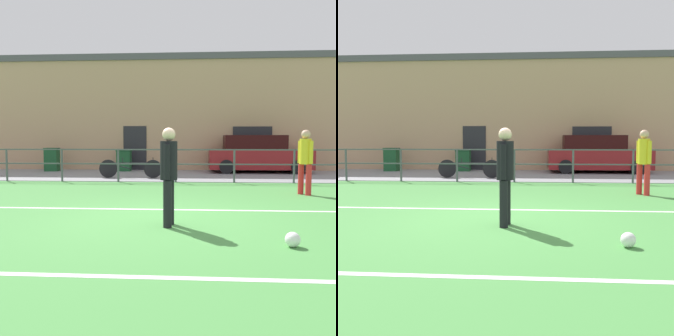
% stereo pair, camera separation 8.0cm
% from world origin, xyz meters
% --- Properties ---
extents(ground, '(60.00, 44.00, 0.04)m').
position_xyz_m(ground, '(0.00, 0.00, -0.02)').
color(ground, '#478C42').
extents(field_line_touchline, '(36.00, 0.11, 0.00)m').
position_xyz_m(field_line_touchline, '(0.00, 0.89, 0.00)').
color(field_line_touchline, white).
rests_on(field_line_touchline, ground).
extents(field_line_hash, '(36.00, 0.11, 0.00)m').
position_xyz_m(field_line_hash, '(0.00, -3.10, 0.00)').
color(field_line_hash, white).
rests_on(field_line_hash, ground).
extents(pavement_strip, '(48.00, 5.00, 0.02)m').
position_xyz_m(pavement_strip, '(0.00, 8.50, 0.01)').
color(pavement_strip, gray).
rests_on(pavement_strip, ground).
extents(perimeter_fence, '(36.07, 0.07, 1.15)m').
position_xyz_m(perimeter_fence, '(0.00, 6.00, 0.75)').
color(perimeter_fence, '#474C51').
rests_on(perimeter_fence, ground).
extents(clubhouse_facade, '(28.00, 2.56, 5.49)m').
position_xyz_m(clubhouse_facade, '(0.00, 12.20, 2.75)').
color(clubhouse_facade, tan).
rests_on(clubhouse_facade, ground).
extents(player_goalkeeper, '(0.30, 0.46, 1.69)m').
position_xyz_m(player_goalkeeper, '(0.20, -0.62, 0.96)').
color(player_goalkeeper, black).
rests_on(player_goalkeeper, ground).
extents(player_striker, '(0.31, 0.42, 1.74)m').
position_xyz_m(player_striker, '(3.60, 3.32, 0.99)').
color(player_striker, red).
rests_on(player_striker, ground).
extents(soccer_ball_match, '(0.21, 0.21, 0.21)m').
position_xyz_m(soccer_ball_match, '(2.01, -1.80, 0.11)').
color(soccer_ball_match, white).
rests_on(soccer_ball_match, ground).
extents(parked_car_red, '(4.38, 1.83, 1.64)m').
position_xyz_m(parked_car_red, '(3.43, 9.97, 0.79)').
color(parked_car_red, maroon).
rests_on(parked_car_red, pavement_strip).
extents(bicycle_parked_0, '(2.40, 0.04, 0.78)m').
position_xyz_m(bicycle_parked_0, '(-1.77, 7.20, 0.38)').
color(bicycle_parked_0, black).
rests_on(bicycle_parked_0, pavement_strip).
extents(trash_bin_0, '(0.63, 0.53, 1.06)m').
position_xyz_m(trash_bin_0, '(-5.88, 10.02, 0.56)').
color(trash_bin_0, '#194C28').
rests_on(trash_bin_0, pavement_strip).
extents(trash_bin_1, '(0.66, 0.56, 0.98)m').
position_xyz_m(trash_bin_1, '(-2.58, 10.26, 0.52)').
color(trash_bin_1, '#194C28').
rests_on(trash_bin_1, pavement_strip).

